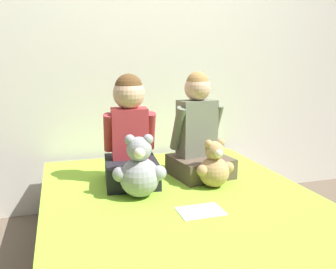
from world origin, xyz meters
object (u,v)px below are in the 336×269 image
Objects in this scene: sign_card at (201,211)px; child_on_left at (130,137)px; bed at (190,244)px; teddy_bear_held_by_right_child at (214,167)px; child_on_right at (198,135)px; teddy_bear_held_by_left_child at (140,171)px.

child_on_left is at bearing 113.38° from sign_card.
teddy_bear_held_by_right_child is at bearing 43.86° from bed.
teddy_bear_held_by_right_child is 1.28× the size of sign_card.
teddy_bear_held_by_right_child is 0.37m from sign_card.
child_on_right is 1.91× the size of teddy_bear_held_by_left_child.
teddy_bear_held_by_right_child is at bearing -98.25° from child_on_right.
teddy_bear_held_by_right_child reaches higher than bed.
child_on_left reaches higher than bed.
bed is 0.44m from teddy_bear_held_by_right_child.
bed is 3.17× the size of child_on_right.
child_on_right is (0.42, -0.00, -0.01)m from child_on_left.
child_on_left is 0.50m from teddy_bear_held_by_right_child.
teddy_bear_held_by_left_child is (-0.00, -0.25, -0.12)m from child_on_left.
child_on_right reaches higher than bed.
child_on_right reaches higher than teddy_bear_held_by_left_child.
child_on_right reaches higher than sign_card.
sign_card is (-0.20, -0.29, -0.11)m from teddy_bear_held_by_right_child.
child_on_right is 0.27m from teddy_bear_held_by_right_child.
teddy_bear_held_by_left_child is (-0.20, 0.19, 0.34)m from bed.
teddy_bear_held_by_right_child is (0.00, -0.23, -0.14)m from child_on_right.
child_on_left is 0.99× the size of child_on_right.
sign_card is (0.02, -0.08, 0.20)m from bed.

